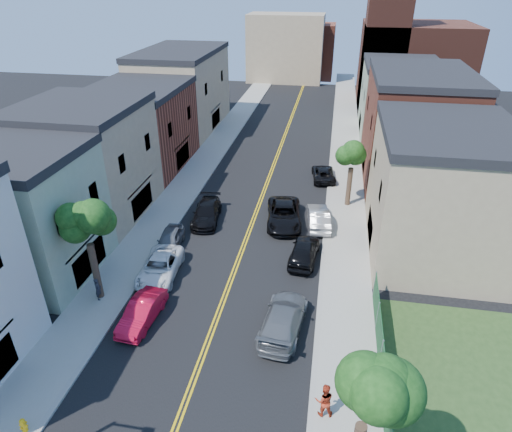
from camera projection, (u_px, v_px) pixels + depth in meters
The scene contains 31 objects.
sidewalk_left at pixel (208, 155), 51.24m from camera, with size 3.20×100.00×0.15m, color gray.
sidewalk_right at pixel (347, 164), 48.82m from camera, with size 3.20×100.00×0.15m, color gray.
curb_left at pixel (223, 156), 50.97m from camera, with size 0.30×100.00×0.15m, color gray.
curb_right at pixel (331, 163), 49.09m from camera, with size 0.30×100.00×0.15m, color gray.
bldg_left_palegrn at pixel (20, 218), 29.46m from camera, with size 9.00×8.00×8.50m, color gray.
bldg_left_tan_near at pixel (87, 164), 37.10m from camera, with size 9.00×10.00×9.00m, color #998466.
bldg_left_brick at pixel (140, 130), 46.83m from camera, with size 9.00×12.00×8.00m, color brown.
bldg_left_tan_far at pixel (182, 92), 58.54m from camera, with size 9.00×16.00×9.50m, color #998466.
bldg_right_tan at pixel (439, 195), 31.95m from camera, with size 9.00×12.00×9.00m, color #998466.
bldg_right_brick at pixel (414, 129), 43.79m from camera, with size 9.00×14.00×10.00m, color brown.
bldg_right_palegrn at pixel (398, 101), 56.23m from camera, with size 9.00×12.00×8.50m, color gray.
church at pixel (407, 57), 67.42m from camera, with size 16.20×14.20×22.60m.
backdrop_left at pixel (286, 48), 84.01m from camera, with size 14.00×8.00×12.00m, color #998466.
backdrop_center at pixel (308, 51), 87.33m from camera, with size 10.00×8.00×10.00m, color brown.
fence_right at pixel (383, 378), 21.77m from camera, with size 0.04×15.00×1.90m, color #143F1E.
corner_lot at pixel (508, 411), 21.38m from camera, with size 12.00×15.00×0.02m, color #233F19.
tree_left_mid at pixel (83, 208), 25.68m from camera, with size 5.20×5.20×9.29m.
tree_right_corner at pixel (372, 371), 14.28m from camera, with size 5.80×5.80×10.35m.
tree_right_far at pixel (354, 145), 37.46m from camera, with size 4.40×4.40×8.03m.
red_sedan at pixel (142, 312), 26.56m from camera, with size 1.50×4.31×1.42m, color red.
white_pickup at pixel (160, 267), 30.57m from camera, with size 2.41×5.22×1.45m, color white.
grey_car_left at pixel (170, 240), 33.75m from camera, with size 1.66×4.12×1.40m, color #56585D.
black_car_left at pixel (207, 213), 37.47m from camera, with size 2.11×5.18×1.50m, color black.
grey_car_right at pixel (283, 319), 25.91m from camera, with size 2.28×5.61×1.63m, color #5A5D61.
black_car_right at pixel (304, 251), 32.22m from camera, with size 1.88×4.67×1.59m, color black.
silver_car_right at pixel (318, 217), 36.68m from camera, with size 1.65×4.74×1.56m, color #A2A4A9.
dark_car_right_far at pixel (323, 173), 45.07m from camera, with size 2.13×4.63×1.29m, color black.
black_suv_lane at pixel (284, 214), 37.04m from camera, with size 2.76×5.99×1.66m, color black.
pedestrian_left at pixel (98, 289), 28.16m from camera, with size 0.56×0.37×1.55m, color #24232B.
pedestrian_right at pixel (324, 400), 20.65m from camera, with size 0.91×0.71×1.87m, color #AC311A.
fire_hydrant at pixel (23, 425), 20.11m from camera, with size 0.37×0.37×0.78m.
Camera 1 is at (6.00, -6.59, 18.57)m, focal length 31.09 mm.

